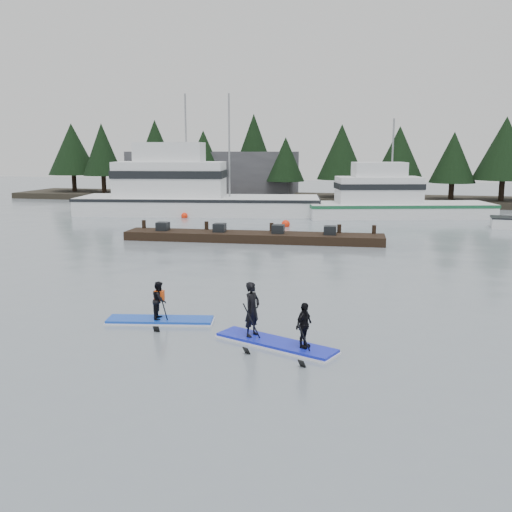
% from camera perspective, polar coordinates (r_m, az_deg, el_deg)
% --- Properties ---
extents(ground, '(160.00, 160.00, 0.00)m').
position_cam_1_polar(ground, '(17.70, -4.58, -7.05)').
color(ground, slate).
rests_on(ground, ground).
extents(far_shore, '(70.00, 8.00, 0.60)m').
position_cam_1_polar(far_shore, '(58.47, 8.32, 5.65)').
color(far_shore, '#2D281E').
rests_on(far_shore, ground).
extents(treeline, '(60.00, 4.00, 8.00)m').
position_cam_1_polar(treeline, '(58.49, 8.31, 5.36)').
color(treeline, black).
rests_on(treeline, ground).
extents(waterfront_building, '(18.00, 6.00, 5.00)m').
position_cam_1_polar(waterfront_building, '(63.09, -4.34, 8.10)').
color(waterfront_building, '#4C4C51').
rests_on(waterfront_building, ground).
extents(fishing_boat_large, '(20.29, 8.70, 10.87)m').
position_cam_1_polar(fishing_boat_large, '(47.79, -6.44, 5.23)').
color(fishing_boat_large, white).
rests_on(fishing_boat_large, ground).
extents(fishing_boat_medium, '(14.90, 7.77, 8.55)m').
position_cam_1_polar(fishing_boat_medium, '(46.60, 13.62, 4.56)').
color(fishing_boat_medium, white).
rests_on(fishing_boat_medium, ground).
extents(floating_dock, '(15.32, 3.06, 0.51)m').
position_cam_1_polar(floating_dock, '(33.48, -0.32, 1.92)').
color(floating_dock, black).
rests_on(floating_dock, ground).
extents(buoy_b, '(0.59, 0.59, 0.59)m').
position_cam_1_polar(buoy_b, '(39.82, 2.98, 2.96)').
color(buoy_b, '#F92B0C').
rests_on(buoy_b, ground).
extents(buoy_a, '(0.51, 0.51, 0.51)m').
position_cam_1_polar(buoy_a, '(45.17, -7.16, 3.81)').
color(buoy_a, '#F92B0C').
rests_on(buoy_a, ground).
extents(paddleboard_solo, '(3.39, 1.41, 1.79)m').
position_cam_1_polar(paddleboard_solo, '(18.22, -9.59, -5.34)').
color(paddleboard_solo, blue).
rests_on(paddleboard_solo, ground).
extents(paddleboard_duo, '(3.62, 2.10, 2.15)m').
position_cam_1_polar(paddleboard_duo, '(15.89, 1.92, -7.06)').
color(paddleboard_duo, '#1521C5').
rests_on(paddleboard_duo, ground).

